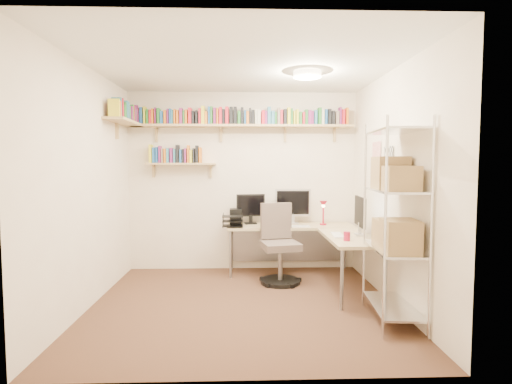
% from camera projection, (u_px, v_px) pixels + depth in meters
% --- Properties ---
extents(ground, '(3.20, 3.20, 0.00)m').
position_uv_depth(ground, '(243.00, 304.00, 4.25)').
color(ground, '#48321F').
rests_on(ground, ground).
extents(room_shell, '(3.24, 3.04, 2.52)m').
position_uv_depth(room_shell, '(243.00, 159.00, 4.15)').
color(room_shell, beige).
rests_on(room_shell, ground).
extents(wall_shelves, '(3.12, 1.09, 0.80)m').
position_uv_depth(wall_shelves, '(212.00, 125.00, 5.39)').
color(wall_shelves, tan).
rests_on(wall_shelves, ground).
extents(corner_desk, '(1.77, 1.73, 1.15)m').
position_uv_depth(corner_desk, '(296.00, 228.00, 5.22)').
color(corner_desk, '#CDB985').
rests_on(corner_desk, ground).
extents(office_chair, '(0.53, 0.53, 1.00)m').
position_uv_depth(office_chair, '(279.00, 249.00, 5.04)').
color(office_chair, black).
rests_on(office_chair, ground).
extents(wire_rack, '(0.47, 0.85, 1.90)m').
position_uv_depth(wire_rack, '(394.00, 207.00, 3.73)').
color(wire_rack, silver).
rests_on(wire_rack, ground).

